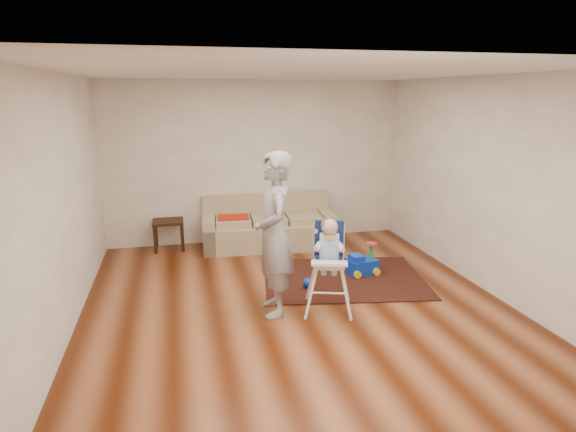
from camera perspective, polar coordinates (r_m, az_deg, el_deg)
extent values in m
plane|color=#451906|center=(5.94, 0.90, -10.32)|extent=(5.50, 5.50, 0.00)
cube|color=beige|center=(8.17, -3.82, 6.36)|extent=(5.00, 0.04, 2.70)
cube|color=beige|center=(5.48, -25.28, 1.05)|extent=(0.04, 5.50, 2.70)
cube|color=beige|center=(6.59, 22.58, 3.35)|extent=(0.04, 5.50, 2.70)
cube|color=white|center=(5.41, 1.02, 16.67)|extent=(5.00, 5.50, 0.04)
cube|color=red|center=(7.78, -6.49, -0.15)|extent=(0.51, 0.35, 0.04)
cube|color=black|center=(6.72, 6.59, -7.34)|extent=(2.39, 1.95, 0.02)
sphere|color=#0B37C7|center=(6.32, 2.37, -7.95)|extent=(0.13, 0.13, 0.13)
cylinder|color=#0B37C7|center=(5.35, 4.67, -1.86)|extent=(0.05, 0.12, 0.01)
imported|color=#959698|center=(5.40, -1.66, -2.25)|extent=(0.47, 0.70, 1.88)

